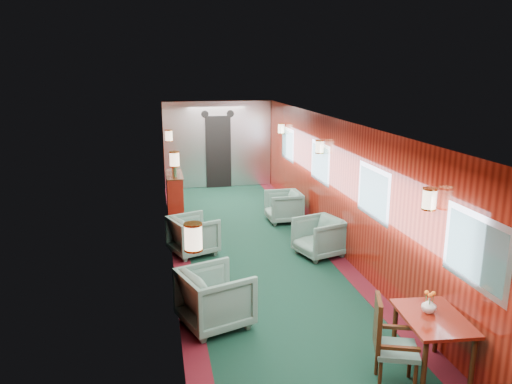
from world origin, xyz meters
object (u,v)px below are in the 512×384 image
Objects in this scene: credenza at (175,196)px; side_chair at (388,339)px; armchair_left_near at (215,298)px; armchair_right_near at (319,237)px; armchair_right_far at (284,207)px; dining_table at (433,326)px; armchair_left_far at (193,235)px.

side_chair is at bearing -73.59° from credenza.
armchair_left_near is 1.11× the size of armchair_right_near.
side_chair is 6.80m from credenza.
armchair_right_far is at bearing 105.69° from side_chair.
dining_table is 0.75× the size of credenza.
credenza reaches higher than armchair_right_far.
armchair_right_far is at bearing -44.97° from armchair_left_near.
side_chair is 5.86m from armchair_right_far.
armchair_right_near reaches higher than armchair_right_far.
armchair_left_far is 2.60m from armchair_right_far.
armchair_right_far is (0.39, 5.84, -0.20)m from side_chair.
armchair_left_far is at bearing -121.47° from armchair_right_near.
credenza is 2.42m from armchair_right_far.
dining_table is 3.65m from armchair_right_near.
credenza is 1.68× the size of armchair_left_far.
armchair_left_far is 1.05× the size of armchair_right_far.
armchair_right_far is at bearing 165.44° from armchair_right_near.
armchair_left_near is 4.66m from armchair_right_far.
credenza is at bearing -14.94° from armchair_left_far.
side_chair is (-0.57, -0.10, -0.04)m from dining_table.
armchair_left_far is (-0.08, 2.65, -0.03)m from armchair_left_near.
credenza is at bearing 116.38° from dining_table.
side_chair is 1.28× the size of armchair_left_far.
dining_table is at bearing 29.32° from side_chair.
credenza is (-1.92, 6.53, -0.02)m from side_chair.
armchair_left_far is at bearing -84.13° from credenza.
armchair_left_near is at bearing 154.19° from side_chair.
side_chair is 1.34× the size of armchair_right_far.
side_chair is 1.18× the size of armchair_left_near.
side_chair is 3.78m from armchair_right_near.
dining_table is 0.58m from side_chair.
armchair_left_near is 2.65m from armchair_left_far.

